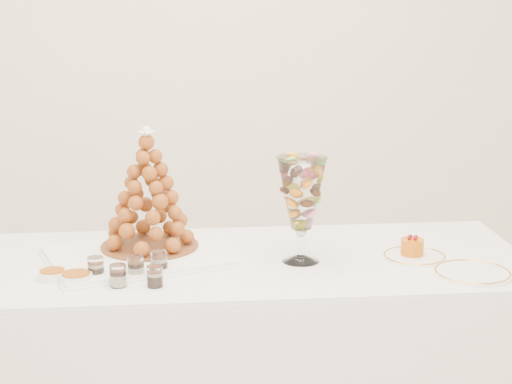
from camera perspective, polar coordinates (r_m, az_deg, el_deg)
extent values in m
cube|color=white|center=(4.45, -3.90, 11.02)|extent=(4.50, 0.04, 2.80)
cube|color=white|center=(2.96, -0.98, -11.26)|extent=(1.92, 0.81, 0.71)
cube|color=white|center=(2.83, -1.01, -4.60)|extent=(1.91, 0.81, 0.01)
cube|color=white|center=(2.85, -7.95, -4.28)|extent=(0.65, 0.55, 0.02)
cylinder|color=white|center=(2.81, 3.00, -4.44)|extent=(0.12, 0.12, 0.02)
cylinder|color=white|center=(2.79, 3.01, -3.42)|extent=(0.03, 0.03, 0.08)
sphere|color=white|center=(2.78, 3.03, -2.59)|extent=(0.04, 0.04, 0.04)
cylinder|color=white|center=(2.88, 10.50, -4.27)|extent=(0.21, 0.21, 0.01)
cylinder|color=white|center=(2.76, 14.23, -5.27)|extent=(0.24, 0.24, 0.01)
cylinder|color=white|center=(2.69, -10.63, -4.99)|extent=(0.06, 0.06, 0.07)
cylinder|color=white|center=(2.67, -8.02, -5.01)|extent=(0.05, 0.05, 0.07)
cylinder|color=white|center=(2.70, -6.48, -4.68)|extent=(0.05, 0.05, 0.07)
cylinder|color=white|center=(2.60, -9.19, -5.52)|extent=(0.06, 0.06, 0.07)
cylinder|color=white|center=(2.59, -6.76, -5.61)|extent=(0.05, 0.05, 0.06)
cylinder|color=white|center=(2.71, -13.42, -5.41)|extent=(0.08, 0.08, 0.03)
cylinder|color=white|center=(2.66, -11.89, -5.68)|extent=(0.10, 0.10, 0.03)
cylinder|color=brown|center=(2.92, -7.11, -3.58)|extent=(0.33, 0.33, 0.01)
cone|color=#924516|center=(2.86, -7.22, 0.26)|extent=(0.35, 0.35, 0.40)
sphere|color=white|center=(2.83, -7.34, 3.95)|extent=(0.04, 0.04, 0.04)
cylinder|color=#C25909|center=(2.88, 10.37, -3.62)|extent=(0.08, 0.08, 0.05)
sphere|color=maroon|center=(2.88, 10.62, -2.95)|extent=(0.01, 0.01, 0.01)
sphere|color=maroon|center=(2.88, 10.25, -2.91)|extent=(0.01, 0.01, 0.01)
sphere|color=maroon|center=(2.86, 10.18, -3.02)|extent=(0.01, 0.01, 0.01)
sphere|color=maroon|center=(2.86, 10.55, -3.05)|extent=(0.01, 0.01, 0.01)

